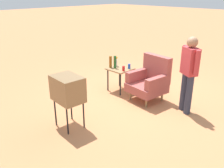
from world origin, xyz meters
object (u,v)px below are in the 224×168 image
(side_table, at_px, (120,72))
(bottle_wine_green, at_px, (115,62))
(tv_on_stand, at_px, (68,89))
(armchair, at_px, (150,80))
(person_standing, at_px, (189,71))
(bottle_tall_amber, at_px, (110,62))
(soda_can_red, at_px, (124,68))
(flower_vase, at_px, (116,60))
(soda_can_blue, at_px, (129,66))

(side_table, bearing_deg, bottle_wine_green, -145.80)
(side_table, height_order, tv_on_stand, tv_on_stand)
(armchair, xyz_separation_m, side_table, (-0.88, -0.10, 0.02))
(side_table, xyz_separation_m, bottle_wine_green, (-0.11, -0.08, 0.25))
(person_standing, bearing_deg, tv_on_stand, -120.72)
(side_table, bearing_deg, tv_on_stand, -74.79)
(armchair, height_order, bottle_tall_amber, armchair)
(soda_can_red, relative_size, flower_vase, 0.46)
(flower_vase, bearing_deg, soda_can_red, -20.76)
(tv_on_stand, bearing_deg, person_standing, 59.28)
(armchair, height_order, soda_can_blue, armchair)
(armchair, height_order, bottle_wine_green, armchair)
(soda_can_blue, distance_m, flower_vase, 0.43)
(side_table, distance_m, flower_vase, 0.34)
(armchair, xyz_separation_m, tv_on_stand, (-0.33, -2.10, 0.28))
(person_standing, bearing_deg, soda_can_red, -172.09)
(armchair, height_order, tv_on_stand, armchair)
(side_table, bearing_deg, soda_can_blue, 38.76)
(tv_on_stand, xyz_separation_m, soda_can_red, (-0.35, 1.91, -0.11))
(person_standing, relative_size, soda_can_blue, 13.44)
(soda_can_blue, bearing_deg, armchair, -3.52)
(person_standing, distance_m, bottle_wine_green, 1.94)
(tv_on_stand, height_order, flower_vase, tv_on_stand)
(side_table, bearing_deg, bottle_tall_amber, -151.41)
(tv_on_stand, height_order, person_standing, person_standing)
(tv_on_stand, distance_m, bottle_wine_green, 2.04)
(side_table, relative_size, soda_can_red, 5.01)
(soda_can_red, xyz_separation_m, flower_vase, (-0.43, 0.16, 0.09))
(bottle_tall_amber, relative_size, flower_vase, 1.13)
(armchair, relative_size, side_table, 1.73)
(armchair, height_order, side_table, armchair)
(person_standing, xyz_separation_m, flower_vase, (-2.05, -0.06, -0.18))
(soda_can_blue, xyz_separation_m, flower_vase, (-0.41, -0.07, 0.09))
(soda_can_blue, xyz_separation_m, soda_can_red, (0.02, -0.23, 0.00))
(bottle_wine_green, bearing_deg, soda_can_red, -2.59)
(flower_vase, bearing_deg, bottle_tall_amber, -88.10)
(bottle_tall_amber, xyz_separation_m, flower_vase, (-0.01, 0.20, -0.00))
(flower_vase, bearing_deg, soda_can_blue, 9.69)
(person_standing, xyz_separation_m, soda_can_blue, (-1.63, 0.01, -0.27))
(tv_on_stand, height_order, bottle_wine_green, tv_on_stand)
(tv_on_stand, xyz_separation_m, flower_vase, (-0.78, 2.08, -0.02))
(side_table, distance_m, bottle_wine_green, 0.28)
(soda_can_blue, bearing_deg, soda_can_red, -85.57)
(tv_on_stand, height_order, bottle_tall_amber, tv_on_stand)
(armchair, bearing_deg, tv_on_stand, -98.93)
(soda_can_red, distance_m, flower_vase, 0.47)
(armchair, distance_m, flower_vase, 1.14)
(person_standing, bearing_deg, soda_can_blue, 179.67)
(armchair, bearing_deg, person_standing, 2.03)
(soda_can_blue, distance_m, bottle_wine_green, 0.38)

